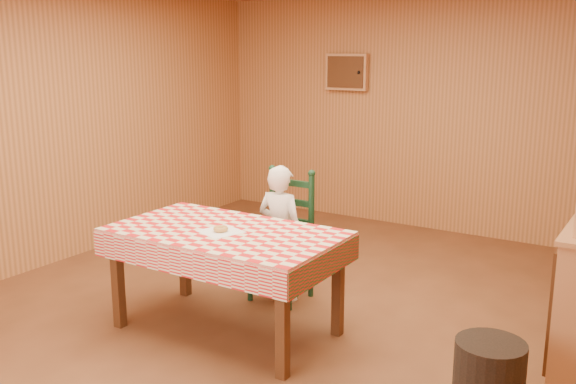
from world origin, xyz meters
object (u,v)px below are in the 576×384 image
object	(u,v)px
ladder_chair	(284,238)
seated_child	(281,233)
storage_bin	(489,375)
dining_table	(225,241)

from	to	relation	value
ladder_chair	seated_child	world-z (taller)	seated_child
ladder_chair	seated_child	xyz separation A→B (m)	(0.00, -0.06, 0.06)
ladder_chair	seated_child	distance (m)	0.08
seated_child	storage_bin	distance (m)	2.08
dining_table	storage_bin	size ratio (longest dim) A/B	4.09
seated_child	storage_bin	size ratio (longest dim) A/B	2.78
ladder_chair	storage_bin	bearing A→B (deg)	-22.95
seated_child	storage_bin	bearing A→B (deg)	158.52
dining_table	ladder_chair	xyz separation A→B (m)	(-0.00, 0.79, -0.18)
dining_table	ladder_chair	bearing A→B (deg)	90.00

